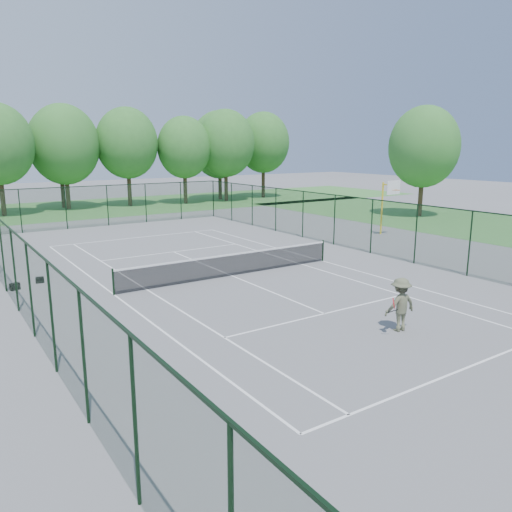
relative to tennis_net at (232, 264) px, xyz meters
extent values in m
plane|color=slate|center=(0.00, 0.00, -0.58)|extent=(140.00, 140.00, 0.00)
cube|color=#47883D|center=(0.00, 30.00, -0.57)|extent=(80.00, 16.00, 0.01)
cube|color=#47883D|center=(24.00, 4.00, -0.57)|extent=(14.00, 40.00, 0.01)
cube|color=white|center=(0.00, 11.88, -0.57)|extent=(10.97, 0.08, 0.01)
cube|color=white|center=(0.00, -11.88, -0.57)|extent=(10.97, 0.08, 0.01)
cube|color=white|center=(0.00, 6.40, -0.57)|extent=(8.23, 0.08, 0.01)
cube|color=white|center=(0.00, -6.40, -0.57)|extent=(8.23, 0.08, 0.01)
cube|color=white|center=(5.49, 0.00, -0.57)|extent=(0.08, 23.77, 0.01)
cube|color=white|center=(-5.49, 0.00, -0.57)|extent=(0.08, 23.77, 0.01)
cube|color=white|center=(4.12, 0.00, -0.57)|extent=(0.08, 23.77, 0.01)
cube|color=white|center=(-4.12, 0.00, -0.57)|extent=(0.08, 23.77, 0.01)
cube|color=white|center=(0.00, 0.00, -0.57)|extent=(0.08, 12.80, 0.01)
cylinder|color=black|center=(-5.50, 0.00, -0.03)|extent=(0.08, 0.08, 1.10)
cylinder|color=black|center=(5.50, 0.00, -0.03)|extent=(0.08, 0.08, 1.10)
cube|color=black|center=(0.00, 0.00, -0.08)|extent=(11.00, 0.02, 0.96)
cube|color=white|center=(0.00, 0.00, 0.42)|extent=(11.00, 0.05, 0.07)
cube|color=#1A3D21|center=(0.00, 18.00, 0.92)|extent=(18.00, 0.02, 3.00)
cube|color=#1A3D21|center=(9.00, 0.00, 0.92)|extent=(0.02, 36.00, 3.00)
cube|color=#1A3D21|center=(-9.00, 0.00, 0.92)|extent=(0.02, 36.00, 3.00)
cube|color=black|center=(0.00, 18.00, 2.42)|extent=(18.00, 0.05, 0.05)
cube|color=black|center=(9.00, 0.00, 2.42)|extent=(0.05, 36.00, 0.05)
cube|color=black|center=(-9.00, 0.00, 2.42)|extent=(0.05, 36.00, 0.05)
cylinder|color=#493121|center=(0.00, 30.00, 1.52)|extent=(0.40, 0.40, 4.20)
ellipsoid|color=#3C8334|center=(0.00, 30.00, 5.42)|extent=(6.40, 6.40, 7.40)
cylinder|color=#493121|center=(16.50, 30.00, 1.52)|extent=(0.40, 0.40, 4.20)
ellipsoid|color=#3C8334|center=(16.50, 30.00, 5.42)|extent=(6.40, 6.40, 7.40)
cylinder|color=yellow|center=(14.21, 4.03, 1.17)|extent=(0.12, 0.12, 3.50)
cube|color=yellow|center=(14.21, 3.58, 2.77)|extent=(0.08, 0.90, 0.08)
cube|color=white|center=(14.21, 3.13, 2.62)|extent=(1.20, 0.05, 0.90)
torus|color=#D0610F|center=(14.21, 2.90, 2.47)|extent=(0.48, 0.48, 0.02)
cylinder|color=#493121|center=(23.78, 8.45, 1.45)|extent=(0.39, 0.39, 4.05)
ellipsoid|color=#3C8334|center=(23.78, 8.45, 5.21)|extent=(5.79, 5.79, 6.75)
cube|color=black|center=(-8.68, 3.01, -0.43)|extent=(0.42, 0.33, 0.29)
cube|color=black|center=(-7.59, 3.61, -0.44)|extent=(0.38, 0.28, 0.26)
imported|color=#5A5E43|center=(0.90, -8.97, 0.30)|extent=(1.20, 0.79, 1.75)
sphere|color=#F6FA3C|center=(1.69, -8.57, 0.29)|extent=(0.07, 0.07, 0.07)
camera|label=1|loc=(-11.39, -19.08, 5.24)|focal=35.00mm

